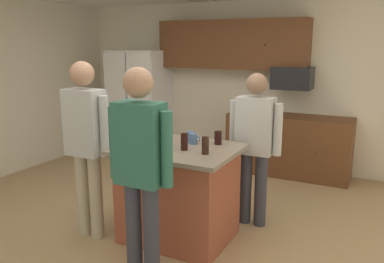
% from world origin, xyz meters
% --- Properties ---
extents(floor, '(7.04, 7.04, 0.00)m').
position_xyz_m(floor, '(0.00, 0.00, 0.00)').
color(floor, tan).
rests_on(floor, ground).
extents(back_wall, '(6.40, 0.10, 2.60)m').
position_xyz_m(back_wall, '(0.00, 2.80, 1.30)').
color(back_wall, beige).
rests_on(back_wall, ground).
extents(cabinet_run_upper, '(2.40, 0.38, 0.75)m').
position_xyz_m(cabinet_run_upper, '(-0.40, 2.60, 1.93)').
color(cabinet_run_upper, brown).
extents(cabinet_run_lower, '(1.80, 0.63, 0.90)m').
position_xyz_m(cabinet_run_lower, '(0.60, 2.48, 0.45)').
color(cabinet_run_lower, brown).
rests_on(cabinet_run_lower, ground).
extents(refrigerator, '(0.94, 0.76, 1.83)m').
position_xyz_m(refrigerator, '(-2.00, 2.38, 0.92)').
color(refrigerator, white).
rests_on(refrigerator, ground).
extents(microwave_over_range, '(0.56, 0.40, 0.32)m').
position_xyz_m(microwave_over_range, '(0.60, 2.50, 1.45)').
color(microwave_over_range, black).
extents(kitchen_island, '(1.16, 0.93, 0.95)m').
position_xyz_m(kitchen_island, '(0.09, -0.04, 0.48)').
color(kitchen_island, '#9E4C33').
rests_on(kitchen_island, ground).
extents(person_guest_left, '(0.57, 0.23, 1.77)m').
position_xyz_m(person_guest_left, '(0.20, -0.85, 1.03)').
color(person_guest_left, '#383842').
rests_on(person_guest_left, ground).
extents(person_elder_center, '(0.57, 0.22, 1.65)m').
position_xyz_m(person_elder_center, '(0.66, 0.60, 0.95)').
color(person_elder_center, '#383842').
rests_on(person_elder_center, ground).
extents(person_guest_right, '(0.57, 0.23, 1.78)m').
position_xyz_m(person_guest_right, '(-0.73, -0.41, 1.04)').
color(person_guest_right, tan).
rests_on(person_guest_right, ground).
extents(glass_short_whisky, '(0.08, 0.08, 0.17)m').
position_xyz_m(glass_short_whisky, '(-0.21, -0.33, 1.04)').
color(glass_short_whisky, black).
rests_on(glass_short_whisky, kitchen_island).
extents(glass_dark_ale, '(0.07, 0.07, 0.13)m').
position_xyz_m(glass_dark_ale, '(-0.00, -0.13, 1.02)').
color(glass_dark_ale, black).
rests_on(glass_dark_ale, kitchen_island).
extents(tumbler_amber, '(0.07, 0.07, 0.16)m').
position_xyz_m(tumbler_amber, '(0.20, -0.11, 1.04)').
color(tumbler_amber, black).
rests_on(tumbler_amber, kitchen_island).
extents(glass_pilsner, '(0.07, 0.07, 0.13)m').
position_xyz_m(glass_pilsner, '(0.40, 0.23, 1.02)').
color(glass_pilsner, black).
rests_on(glass_pilsner, kitchen_island).
extents(glass_stout_tall, '(0.07, 0.07, 0.16)m').
position_xyz_m(glass_stout_tall, '(0.43, -0.14, 1.03)').
color(glass_stout_tall, black).
rests_on(glass_stout_tall, kitchen_island).
extents(mug_blue_stoneware, '(0.13, 0.08, 0.10)m').
position_xyz_m(mug_blue_stoneware, '(0.17, 0.14, 1.01)').
color(mug_blue_stoneware, '#4C6B99').
rests_on(mug_blue_stoneware, kitchen_island).
extents(mug_ceramic_white, '(0.12, 0.08, 0.10)m').
position_xyz_m(mug_ceramic_white, '(0.09, 0.22, 1.01)').
color(mug_ceramic_white, '#4C6B99').
rests_on(mug_ceramic_white, kitchen_island).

